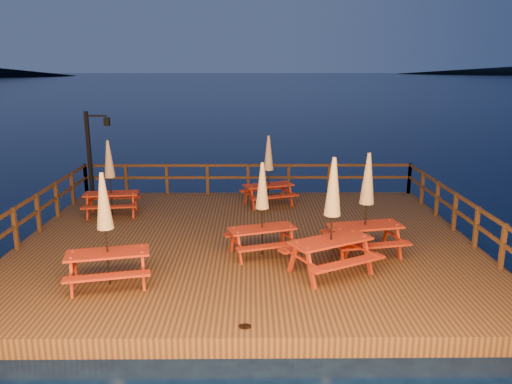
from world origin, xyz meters
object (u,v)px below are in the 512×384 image
picnic_table_2 (262,208)px  lamp_post (93,146)px  picnic_table_1 (110,177)px  picnic_table_0 (106,228)px

picnic_table_2 → lamp_post: bearing=117.4°
picnic_table_2 → picnic_table_1: bearing=125.5°
lamp_post → picnic_table_1: bearing=-62.8°
picnic_table_0 → picnic_table_2: (3.30, 1.71, -0.07)m
lamp_post → picnic_table_2: size_ratio=1.29×
picnic_table_1 → picnic_table_0: bearing=-82.2°
picnic_table_1 → picnic_table_2: 5.72m
picnic_table_0 → lamp_post: bearing=96.2°
lamp_post → picnic_table_2: lamp_post is taller
picnic_table_0 → picnic_table_1: (-1.31, 5.09, -0.06)m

